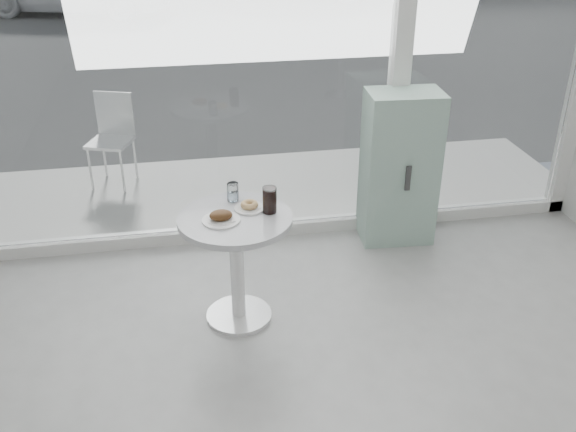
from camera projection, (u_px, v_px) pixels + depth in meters
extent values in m
cube|color=white|center=(284.00, 227.00, 5.35)|extent=(5.00, 0.12, 0.10)
cube|color=white|center=(401.00, 48.00, 4.82)|extent=(0.14, 0.14, 3.00)
cube|color=white|center=(177.00, 72.00, 4.60)|extent=(3.21, 0.02, 2.60)
cube|color=white|center=(495.00, 57.00, 4.98)|extent=(1.41, 0.02, 2.60)
cylinder|color=white|center=(239.00, 315.00, 4.34)|extent=(0.44, 0.44, 0.03)
cylinder|color=white|center=(237.00, 271.00, 4.17)|extent=(0.09, 0.09, 0.70)
cylinder|color=silver|center=(235.00, 219.00, 3.99)|extent=(0.72, 0.72, 0.04)
cube|color=beige|center=(270.00, 189.00, 6.06)|extent=(5.60, 1.60, 0.05)
cube|color=#84A897|center=(399.00, 168.00, 5.04)|extent=(0.59, 0.41, 1.23)
cube|color=#333333|center=(408.00, 178.00, 4.86)|extent=(0.04, 0.02, 0.20)
cylinder|color=white|center=(90.00, 169.00, 5.90)|extent=(0.02, 0.02, 0.41)
cylinder|color=white|center=(122.00, 171.00, 5.86)|extent=(0.02, 0.02, 0.41)
cylinder|color=white|center=(104.00, 156.00, 6.17)|extent=(0.02, 0.02, 0.41)
cylinder|color=white|center=(135.00, 158.00, 6.13)|extent=(0.02, 0.02, 0.41)
cube|color=white|center=(110.00, 142.00, 5.91)|extent=(0.47, 0.47, 0.03)
cube|color=white|center=(115.00, 113.00, 5.96)|extent=(0.35, 0.14, 0.41)
cylinder|color=white|center=(221.00, 220.00, 3.93)|extent=(0.24, 0.24, 0.01)
cube|color=silver|center=(225.00, 219.00, 3.92)|extent=(0.13, 0.12, 0.00)
ellipsoid|color=#3A1F0F|center=(221.00, 215.00, 3.91)|extent=(0.14, 0.12, 0.06)
ellipsoid|color=#3A1F0F|center=(226.00, 214.00, 3.94)|extent=(0.07, 0.06, 0.04)
cylinder|color=white|center=(249.00, 208.00, 4.07)|extent=(0.19, 0.19, 0.01)
torus|color=tan|center=(249.00, 205.00, 4.06)|extent=(0.11, 0.11, 0.04)
cylinder|color=white|center=(233.00, 192.00, 4.15)|extent=(0.07, 0.07, 0.12)
cylinder|color=white|center=(233.00, 196.00, 4.16)|extent=(0.06, 0.06, 0.06)
cylinder|color=white|center=(233.00, 191.00, 4.17)|extent=(0.07, 0.07, 0.12)
cylinder|color=white|center=(233.00, 195.00, 4.18)|extent=(0.06, 0.06, 0.06)
cylinder|color=white|center=(270.00, 200.00, 3.99)|extent=(0.09, 0.09, 0.17)
cylinder|color=black|center=(270.00, 201.00, 4.00)|extent=(0.08, 0.08, 0.15)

